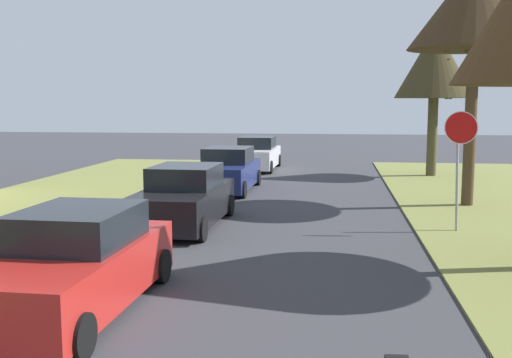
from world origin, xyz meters
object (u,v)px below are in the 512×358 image
(parked_sedan_black, at_px, (184,199))
(stop_sign_far, at_px, (460,145))
(parked_sedan_red, at_px, (74,265))
(parked_sedan_white, at_px, (257,154))
(street_tree_right_mid_b, at_px, (476,5))
(street_tree_right_far, at_px, (435,64))
(parked_sedan_navy, at_px, (227,171))

(parked_sedan_black, bearing_deg, stop_sign_far, 1.19)
(parked_sedan_red, height_order, parked_sedan_white, same)
(parked_sedan_black, xyz_separation_m, parked_sedan_white, (0.12, 13.58, 0.00))
(parked_sedan_black, bearing_deg, street_tree_right_mid_b, 27.08)
(street_tree_right_far, distance_m, parked_sedan_black, 14.84)
(parked_sedan_black, bearing_deg, parked_sedan_red, -90.66)
(parked_sedan_red, relative_size, parked_sedan_white, 1.00)
(street_tree_right_mid_b, relative_size, parked_sedan_black, 1.67)
(street_tree_right_far, xyz_separation_m, parked_sedan_red, (-8.10, -18.26, -4.13))
(street_tree_right_far, distance_m, parked_sedan_navy, 10.49)
(parked_sedan_red, bearing_deg, street_tree_right_mid_b, 52.73)
(stop_sign_far, height_order, parked_sedan_navy, stop_sign_far)
(street_tree_right_far, relative_size, parked_sedan_red, 1.43)
(parked_sedan_navy, height_order, parked_sedan_white, same)
(parked_sedan_red, bearing_deg, street_tree_right_far, 66.07)
(street_tree_right_far, bearing_deg, street_tree_right_mid_b, -90.51)
(parked_sedan_black, relative_size, parked_sedan_white, 1.00)
(stop_sign_far, distance_m, parked_sedan_navy, 9.49)
(street_tree_right_far, bearing_deg, parked_sedan_black, -124.29)
(street_tree_right_far, xyz_separation_m, parked_sedan_white, (-7.91, 1.81, -4.13))
(parked_sedan_red, distance_m, parked_sedan_white, 20.07)
(parked_sedan_red, distance_m, parked_sedan_black, 6.49)
(street_tree_right_mid_b, bearing_deg, street_tree_right_far, 89.49)
(street_tree_right_mid_b, bearing_deg, parked_sedan_black, -152.92)
(parked_sedan_black, bearing_deg, street_tree_right_far, 55.71)
(street_tree_right_mid_b, relative_size, parked_sedan_navy, 1.67)
(stop_sign_far, distance_m, street_tree_right_mid_b, 5.64)
(parked_sedan_white, bearing_deg, parked_sedan_red, -90.56)
(parked_sedan_red, bearing_deg, parked_sedan_white, 89.44)
(street_tree_right_mid_b, bearing_deg, parked_sedan_red, -127.27)
(parked_sedan_black, distance_m, parked_sedan_navy, 6.46)
(stop_sign_far, xyz_separation_m, parked_sedan_black, (-6.90, -0.14, -1.46))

